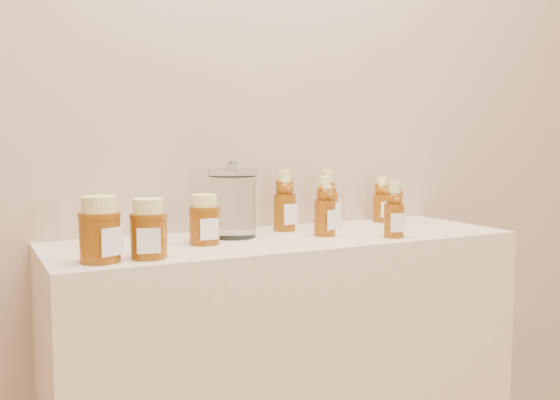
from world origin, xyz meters
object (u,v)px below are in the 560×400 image
bear_bottle_back_left (284,196)px  glass_canister (233,200)px  honey_jar_left (100,229)px  bear_bottle_front_left (325,203)px

bear_bottle_back_left → glass_canister: 0.18m
honey_jar_left → bear_bottle_front_left: bearing=-14.9°
bear_bottle_back_left → glass_canister: bearing=-171.4°
bear_bottle_front_left → glass_canister: bearing=143.6°
bear_bottle_back_left → glass_canister: size_ratio=0.99×
bear_bottle_back_left → bear_bottle_front_left: (0.05, -0.13, -0.01)m
bear_bottle_front_left → honey_jar_left: (-0.59, -0.09, -0.02)m
bear_bottle_front_left → glass_canister: 0.24m
bear_bottle_back_left → glass_canister: glass_canister is taller
honey_jar_left → glass_canister: bearing=2.0°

